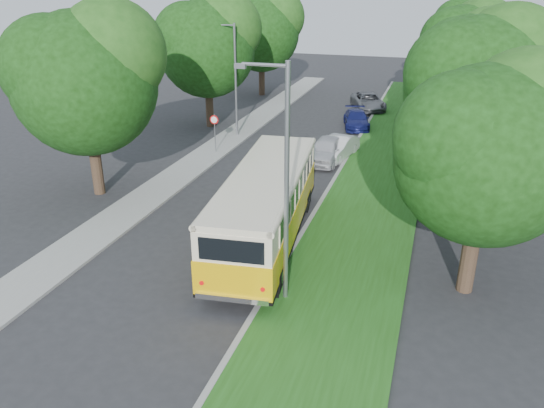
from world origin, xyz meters
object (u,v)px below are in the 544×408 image
(car_silver, at_px, (326,150))
(car_grey, at_px, (368,101))
(lamppost_near, at_px, (284,180))
(lamppost_far, at_px, (234,76))
(car_white, at_px, (338,148))
(vintage_bus, at_px, (266,208))
(car_blue, at_px, (356,119))

(car_silver, xyz_separation_m, car_grey, (0.43, 14.45, -0.05))
(lamppost_near, distance_m, car_silver, 15.52)
(lamppost_far, relative_size, car_silver, 1.74)
(lamppost_near, bearing_deg, lamppost_far, 115.71)
(car_grey, bearing_deg, lamppost_near, -107.44)
(lamppost_far, distance_m, car_silver, 8.67)
(car_white, height_order, car_grey, car_grey)
(lamppost_far, height_order, car_white, lamppost_far)
(lamppost_far, relative_size, vintage_bus, 0.70)
(lamppost_near, bearing_deg, car_grey, 92.54)
(lamppost_far, relative_size, car_blue, 1.77)
(car_silver, relative_size, car_blue, 1.02)
(lamppost_far, bearing_deg, car_silver, -26.14)
(lamppost_far, xyz_separation_m, car_white, (7.70, -2.67, -3.46))
(vintage_bus, distance_m, car_white, 12.07)
(vintage_bus, relative_size, car_blue, 2.52)
(vintage_bus, relative_size, car_grey, 2.18)
(vintage_bus, height_order, car_grey, vintage_bus)
(car_blue, height_order, car_grey, car_grey)
(lamppost_far, xyz_separation_m, vintage_bus, (7.05, -14.68, -2.53))
(lamppost_far, distance_m, car_blue, 9.67)
(lamppost_far, bearing_deg, lamppost_near, -64.29)
(lamppost_near, relative_size, car_white, 2.01)
(lamppost_near, distance_m, car_white, 16.31)
(vintage_bus, height_order, car_silver, vintage_bus)
(car_silver, xyz_separation_m, car_white, (0.53, 0.85, -0.08))
(lamppost_near, height_order, vintage_bus, lamppost_near)
(car_blue, bearing_deg, vintage_bus, -105.07)
(vintage_bus, bearing_deg, lamppost_near, -70.47)
(vintage_bus, height_order, car_white, vintage_bus)
(car_grey, bearing_deg, car_blue, -109.99)
(car_blue, relative_size, car_grey, 0.86)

